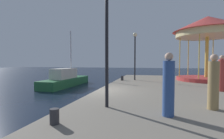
% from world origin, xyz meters
% --- Properties ---
extents(ground_plane, '(120.00, 120.00, 0.00)m').
position_xyz_m(ground_plane, '(0.00, 0.00, 0.00)').
color(ground_plane, black).
extents(sailboat_green, '(2.01, 6.87, 5.71)m').
position_xyz_m(sailboat_green, '(-5.35, 5.74, 0.66)').
color(sailboat_green, '#236638').
rests_on(sailboat_green, ground).
extents(carousel, '(5.66, 5.66, 5.53)m').
position_xyz_m(carousel, '(7.67, 6.66, 4.94)').
color(carousel, '#B23333').
rests_on(carousel, quay_dock).
extents(lamp_post_mid_promenade, '(0.36, 0.36, 4.31)m').
position_xyz_m(lamp_post_mid_promenade, '(1.51, -3.39, 3.74)').
color(lamp_post_mid_promenade, black).
rests_on(lamp_post_mid_promenade, quay_dock).
extents(lamp_post_far_end, '(0.36, 0.36, 4.22)m').
position_xyz_m(lamp_post_far_end, '(1.60, 5.64, 3.69)').
color(lamp_post_far_end, black).
rests_on(lamp_post_far_end, quay_dock).
extents(bollard_north, '(0.24, 0.24, 0.40)m').
position_xyz_m(bollard_north, '(0.55, 5.04, 1.00)').
color(bollard_north, '#2D2D33').
rests_on(bollard_north, quay_dock).
extents(bollard_south, '(0.24, 0.24, 0.40)m').
position_xyz_m(bollard_south, '(0.62, -5.26, 1.00)').
color(bollard_south, '#2D2D33').
rests_on(bollard_south, quay_dock).
extents(person_by_the_water, '(0.34, 0.34, 1.88)m').
position_xyz_m(person_by_the_water, '(3.54, -3.90, 1.68)').
color(person_by_the_water, '#2D4C8C').
rests_on(person_by_the_water, quay_dock).
extents(person_mid_promenade, '(0.34, 0.34, 1.99)m').
position_xyz_m(person_mid_promenade, '(6.78, 1.11, 1.74)').
color(person_mid_promenade, '#B23833').
rests_on(person_mid_promenade, quay_dock).
extents(person_far_corner, '(0.34, 0.34, 1.87)m').
position_xyz_m(person_far_corner, '(5.08, -2.82, 1.68)').
color(person_far_corner, '#937A4C').
rests_on(person_far_corner, quay_dock).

